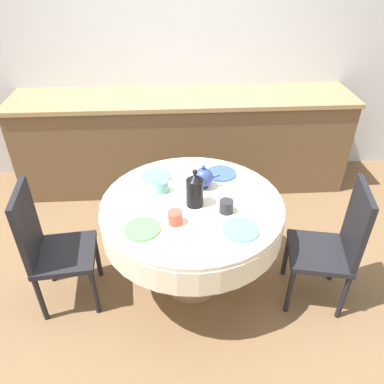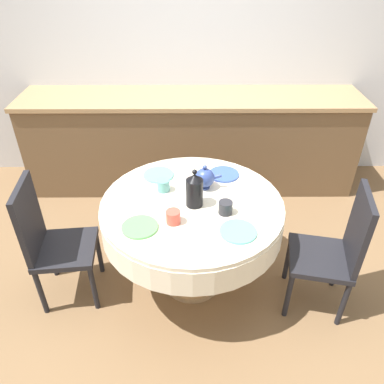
# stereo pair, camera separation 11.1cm
# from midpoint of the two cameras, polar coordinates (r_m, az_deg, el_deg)

# --- Properties ---
(ground_plane) EXTENTS (12.00, 12.00, 0.00)m
(ground_plane) POSITION_cam_midpoint_polar(r_m,az_deg,el_deg) (2.95, 1.11, -13.36)
(ground_plane) COLOR brown
(wall_back) EXTENTS (7.00, 0.05, 2.60)m
(wall_back) POSITION_cam_midpoint_polar(r_m,az_deg,el_deg) (3.83, 0.74, 21.07)
(wall_back) COLOR silver
(wall_back) RESTS_ON ground_plane
(kitchen_counter) EXTENTS (3.24, 0.64, 0.95)m
(kitchen_counter) POSITION_cam_midpoint_polar(r_m,az_deg,el_deg) (3.80, 0.73, 7.71)
(kitchen_counter) COLOR brown
(kitchen_counter) RESTS_ON ground_plane
(dining_table) EXTENTS (1.21, 1.21, 0.75)m
(dining_table) POSITION_cam_midpoint_polar(r_m,az_deg,el_deg) (2.53, 1.27, -3.88)
(dining_table) COLOR tan
(dining_table) RESTS_ON ground_plane
(chair_left) EXTENTS (0.47, 0.47, 0.94)m
(chair_left) POSITION_cam_midpoint_polar(r_m,az_deg,el_deg) (2.65, 22.19, -8.03)
(chair_left) COLOR black
(chair_left) RESTS_ON ground_plane
(chair_right) EXTENTS (0.44, 0.44, 0.94)m
(chair_right) POSITION_cam_midpoint_polar(r_m,az_deg,el_deg) (2.68, -19.63, -6.83)
(chair_right) COLOR black
(chair_right) RESTS_ON ground_plane
(plate_near_left) EXTENTS (0.22, 0.22, 0.01)m
(plate_near_left) POSITION_cam_midpoint_polar(r_m,az_deg,el_deg) (2.25, -6.56, -5.34)
(plate_near_left) COLOR #5BA85B
(plate_near_left) RESTS_ON dining_table
(cup_near_left) EXTENTS (0.09, 0.09, 0.08)m
(cup_near_left) POSITION_cam_midpoint_polar(r_m,az_deg,el_deg) (2.26, -1.47, -3.85)
(cup_near_left) COLOR #CC4C3D
(cup_near_left) RESTS_ON dining_table
(plate_near_right) EXTENTS (0.22, 0.22, 0.01)m
(plate_near_right) POSITION_cam_midpoint_polar(r_m,az_deg,el_deg) (2.23, 8.48, -6.00)
(plate_near_right) COLOR #60BCB7
(plate_near_right) RESTS_ON dining_table
(cup_near_right) EXTENTS (0.09, 0.09, 0.08)m
(cup_near_right) POSITION_cam_midpoint_polar(r_m,az_deg,el_deg) (2.35, 6.48, -2.39)
(cup_near_right) COLOR #28282D
(cup_near_right) RESTS_ON dining_table
(plate_far_left) EXTENTS (0.22, 0.22, 0.01)m
(plate_far_left) POSITION_cam_midpoint_polar(r_m,az_deg,el_deg) (2.72, -3.96, 2.62)
(plate_far_left) COLOR #60BCB7
(plate_far_left) RESTS_ON dining_table
(cup_far_left) EXTENTS (0.09, 0.09, 0.08)m
(cup_far_left) POSITION_cam_midpoint_polar(r_m,az_deg,el_deg) (2.54, -3.14, 1.03)
(cup_far_left) COLOR #5BA39E
(cup_far_left) RESTS_ON dining_table
(plate_far_right) EXTENTS (0.22, 0.22, 0.01)m
(plate_far_right) POSITION_cam_midpoint_polar(r_m,az_deg,el_deg) (2.74, 6.05, 2.69)
(plate_far_right) COLOR #3856AD
(plate_far_right) RESTS_ON dining_table
(cup_far_right) EXTENTS (0.09, 0.09, 0.08)m
(cup_far_right) POSITION_cam_midpoint_polar(r_m,az_deg,el_deg) (2.62, 2.80, 2.12)
(cup_far_right) COLOR #CC4C3D
(cup_far_right) RESTS_ON dining_table
(coffee_carafe) EXTENTS (0.11, 0.11, 0.27)m
(coffee_carafe) POSITION_cam_midpoint_polar(r_m,az_deg,el_deg) (2.36, 1.72, 0.28)
(coffee_carafe) COLOR black
(coffee_carafe) RESTS_ON dining_table
(teapot) EXTENTS (0.19, 0.14, 0.18)m
(teapot) POSITION_cam_midpoint_polar(r_m,az_deg,el_deg) (2.55, 3.21, 2.16)
(teapot) COLOR #33478E
(teapot) RESTS_ON dining_table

